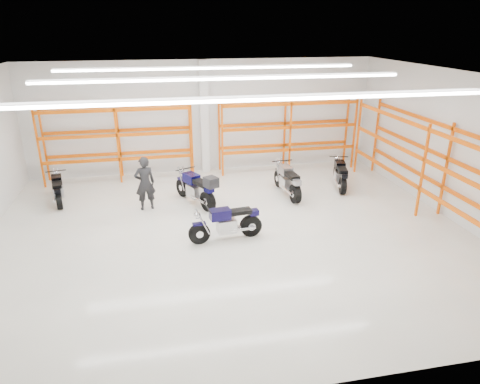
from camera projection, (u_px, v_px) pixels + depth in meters
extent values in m
plane|color=beige|center=(230.00, 232.00, 12.67)|extent=(14.00, 14.00, 0.00)
cube|color=silver|center=(204.00, 117.00, 17.33)|extent=(14.00, 0.02, 4.50)
cube|color=silver|center=(298.00, 276.00, 6.37)|extent=(14.00, 0.02, 4.50)
cube|color=silver|center=(453.00, 147.00, 13.12)|extent=(0.02, 12.00, 4.50)
cube|color=white|center=(228.00, 76.00, 11.03)|extent=(14.00, 12.00, 0.02)
cube|color=white|center=(255.00, 99.00, 8.33)|extent=(10.00, 0.22, 0.10)
cube|color=white|center=(225.00, 78.00, 11.52)|extent=(10.00, 0.22, 0.10)
cube|color=white|center=(211.00, 68.00, 14.26)|extent=(10.00, 0.22, 0.10)
cylinder|color=black|center=(199.00, 234.00, 11.92)|extent=(0.62, 0.20, 0.61)
cylinder|color=black|center=(251.00, 226.00, 12.37)|extent=(0.65, 0.26, 0.63)
cylinder|color=silver|center=(199.00, 234.00, 11.92)|extent=(0.22, 0.17, 0.20)
cylinder|color=silver|center=(251.00, 226.00, 12.37)|extent=(0.25, 0.23, 0.22)
cube|color=black|center=(199.00, 224.00, 11.81)|extent=(0.38, 0.20, 0.06)
cube|color=#B7B7BC|center=(227.00, 226.00, 12.11)|extent=(0.57, 0.43, 0.39)
cube|color=#A5A5AA|center=(239.00, 227.00, 12.26)|extent=(0.72, 0.21, 0.08)
cube|color=black|center=(220.00, 214.00, 11.91)|extent=(0.61, 0.42, 0.29)
cube|color=black|center=(239.00, 212.00, 12.08)|extent=(0.71, 0.39, 0.12)
cube|color=black|center=(254.00, 212.00, 12.24)|extent=(0.29, 0.26, 0.16)
cylinder|color=black|center=(208.00, 208.00, 11.73)|extent=(0.13, 0.71, 0.04)
sphere|color=silver|center=(197.00, 215.00, 11.70)|extent=(0.19, 0.19, 0.19)
cylinder|color=silver|center=(243.00, 229.00, 12.13)|extent=(0.77, 0.19, 0.09)
cylinder|color=black|center=(59.00, 187.00, 15.41)|extent=(0.22, 0.58, 0.57)
cylinder|color=black|center=(59.00, 201.00, 14.18)|extent=(0.28, 0.61, 0.59)
cylinder|color=silver|center=(59.00, 187.00, 15.41)|extent=(0.17, 0.21, 0.19)
cylinder|color=silver|center=(59.00, 201.00, 14.18)|extent=(0.23, 0.24, 0.21)
cube|color=black|center=(57.00, 180.00, 15.30)|extent=(0.21, 0.36, 0.06)
cube|color=#B7B7BC|center=(58.00, 191.00, 14.73)|extent=(0.43, 0.55, 0.36)
cube|color=#A5A5AA|center=(59.00, 197.00, 14.46)|extent=(0.24, 0.67, 0.08)
cube|color=black|center=(57.00, 180.00, 14.75)|extent=(0.42, 0.58, 0.27)
cube|color=black|center=(57.00, 184.00, 14.29)|extent=(0.40, 0.67, 0.11)
cube|color=black|center=(57.00, 191.00, 13.98)|extent=(0.25, 0.28, 0.15)
cylinder|color=black|center=(56.00, 171.00, 14.95)|extent=(0.66, 0.16, 0.03)
sphere|color=silver|center=(56.00, 173.00, 15.25)|extent=(0.18, 0.18, 0.18)
cylinder|color=silver|center=(54.00, 198.00, 14.37)|extent=(0.22, 0.71, 0.09)
cylinder|color=black|center=(182.00, 188.00, 15.23)|extent=(0.41, 0.64, 0.65)
cylinder|color=black|center=(208.00, 201.00, 14.02)|extent=(0.48, 0.69, 0.68)
cylinder|color=silver|center=(182.00, 188.00, 15.23)|extent=(0.23, 0.26, 0.22)
cylinder|color=silver|center=(208.00, 201.00, 14.02)|extent=(0.30, 0.31, 0.24)
cube|color=#0A0843|center=(182.00, 179.00, 15.11)|extent=(0.32, 0.42, 0.07)
cube|color=#B7B7BC|center=(195.00, 191.00, 14.56)|extent=(0.60, 0.68, 0.41)
cube|color=#A5A5AA|center=(202.00, 198.00, 14.29)|extent=(0.46, 0.74, 0.09)
cube|color=#0A0843|center=(191.00, 178.00, 14.55)|extent=(0.60, 0.71, 0.30)
cube|color=black|center=(201.00, 183.00, 14.10)|extent=(0.61, 0.79, 0.13)
cube|color=#0A0843|center=(209.00, 189.00, 13.80)|extent=(0.34, 0.36, 0.17)
cylinder|color=black|center=(185.00, 169.00, 14.73)|extent=(0.70, 0.38, 0.04)
sphere|color=silver|center=(181.00, 171.00, 15.04)|extent=(0.21, 0.21, 0.21)
cylinder|color=silver|center=(198.00, 199.00, 14.16)|extent=(0.45, 0.77, 0.10)
cube|color=black|center=(211.00, 182.00, 13.60)|extent=(0.52, 0.54, 0.33)
cylinder|color=black|center=(279.00, 179.00, 16.12)|extent=(0.18, 0.66, 0.65)
cylinder|color=black|center=(295.00, 194.00, 14.65)|extent=(0.25, 0.69, 0.68)
cylinder|color=silver|center=(279.00, 179.00, 16.12)|extent=(0.17, 0.23, 0.22)
cylinder|color=silver|center=(295.00, 194.00, 14.65)|extent=(0.24, 0.26, 0.24)
cube|color=gray|center=(279.00, 170.00, 16.00)|extent=(0.19, 0.40, 0.07)
cube|color=#B7B7BC|center=(287.00, 183.00, 15.31)|extent=(0.43, 0.60, 0.41)
cube|color=#A5A5AA|center=(291.00, 190.00, 14.98)|extent=(0.19, 0.77, 0.09)
cube|color=gray|center=(286.00, 170.00, 15.34)|extent=(0.42, 0.64, 0.31)
cube|color=black|center=(292.00, 176.00, 14.79)|extent=(0.38, 0.74, 0.13)
cube|color=gray|center=(297.00, 182.00, 14.41)|extent=(0.26, 0.30, 0.17)
cylinder|color=black|center=(282.00, 161.00, 15.58)|extent=(0.76, 0.10, 0.04)
sphere|color=silver|center=(279.00, 163.00, 15.94)|extent=(0.21, 0.21, 0.21)
cylinder|color=silver|center=(287.00, 191.00, 14.90)|extent=(0.16, 0.82, 0.10)
cylinder|color=black|center=(336.00, 172.00, 16.86)|extent=(0.27, 0.62, 0.61)
cylinder|color=black|center=(343.00, 186.00, 15.45)|extent=(0.33, 0.65, 0.63)
cylinder|color=silver|center=(336.00, 172.00, 16.86)|extent=(0.19, 0.23, 0.20)
cylinder|color=silver|center=(343.00, 186.00, 15.45)|extent=(0.25, 0.26, 0.22)
cube|color=black|center=(337.00, 165.00, 16.75)|extent=(0.24, 0.39, 0.06)
cube|color=#B7B7BC|center=(340.00, 176.00, 16.08)|extent=(0.48, 0.60, 0.38)
cube|color=#A5A5AA|center=(341.00, 182.00, 15.76)|extent=(0.29, 0.71, 0.08)
cube|color=black|center=(340.00, 165.00, 16.11)|extent=(0.47, 0.63, 0.28)
cube|color=black|center=(342.00, 170.00, 15.59)|extent=(0.46, 0.72, 0.12)
cube|color=black|center=(344.00, 176.00, 15.22)|extent=(0.28, 0.31, 0.16)
cylinder|color=black|center=(339.00, 157.00, 16.35)|extent=(0.69, 0.21, 0.04)
sphere|color=silver|center=(337.00, 158.00, 16.69)|extent=(0.19, 0.19, 0.19)
cylinder|color=silver|center=(337.00, 182.00, 15.73)|extent=(0.27, 0.76, 0.09)
imported|color=black|center=(145.00, 183.00, 13.96)|extent=(0.73, 0.55, 1.81)
cube|color=white|center=(204.00, 118.00, 17.17)|extent=(0.32, 0.32, 4.50)
cube|color=orange|center=(44.00, 143.00, 16.37)|extent=(0.07, 0.07, 3.00)
cube|color=orange|center=(39.00, 149.00, 15.64)|extent=(0.07, 0.07, 3.00)
cube|color=orange|center=(119.00, 140.00, 16.88)|extent=(0.07, 0.07, 3.00)
cube|color=orange|center=(118.00, 145.00, 16.15)|extent=(0.07, 0.07, 3.00)
cube|color=orange|center=(190.00, 136.00, 17.39)|extent=(0.07, 0.07, 3.00)
cube|color=orange|center=(192.00, 141.00, 16.66)|extent=(0.07, 0.07, 3.00)
cube|color=orange|center=(121.00, 153.00, 17.08)|extent=(5.60, 0.07, 0.12)
cube|color=orange|center=(119.00, 159.00, 16.35)|extent=(5.60, 0.07, 0.12)
cube|color=orange|center=(118.00, 130.00, 16.74)|extent=(5.60, 0.07, 0.12)
cube|color=orange|center=(117.00, 135.00, 16.01)|extent=(5.60, 0.07, 0.12)
cube|color=orange|center=(116.00, 106.00, 16.40)|extent=(5.60, 0.07, 0.12)
cube|color=orange|center=(114.00, 110.00, 15.67)|extent=(5.60, 0.07, 0.12)
cube|color=orange|center=(219.00, 135.00, 17.60)|extent=(0.07, 0.07, 3.00)
cube|color=orange|center=(222.00, 140.00, 16.87)|extent=(0.07, 0.07, 3.00)
cube|color=orange|center=(284.00, 132.00, 18.11)|extent=(0.07, 0.07, 3.00)
cube|color=orange|center=(290.00, 136.00, 17.38)|extent=(0.07, 0.07, 3.00)
cube|color=orange|center=(346.00, 129.00, 18.62)|extent=(0.07, 0.07, 3.00)
cube|color=orange|center=(354.00, 133.00, 17.89)|extent=(0.07, 0.07, 3.00)
cube|color=orange|center=(284.00, 145.00, 18.32)|extent=(5.60, 0.07, 0.12)
cube|color=orange|center=(290.00, 150.00, 17.59)|extent=(5.60, 0.07, 0.12)
cube|color=orange|center=(285.00, 123.00, 17.97)|extent=(5.60, 0.07, 0.12)
cube|color=orange|center=(291.00, 127.00, 17.24)|extent=(5.60, 0.07, 0.12)
cube|color=orange|center=(286.00, 101.00, 17.63)|extent=(5.60, 0.07, 0.12)
cube|color=orange|center=(292.00, 104.00, 16.90)|extent=(5.60, 0.07, 0.12)
cube|color=orange|center=(446.00, 170.00, 13.37)|extent=(0.07, 0.07, 3.00)
cube|color=orange|center=(423.00, 172.00, 13.23)|extent=(0.07, 0.07, 3.00)
cube|color=orange|center=(376.00, 136.00, 17.48)|extent=(0.07, 0.07, 3.00)
cube|color=orange|center=(358.00, 137.00, 17.34)|extent=(0.07, 0.07, 3.00)
cube|color=orange|center=(443.00, 187.00, 13.58)|extent=(0.07, 9.00, 0.12)
cube|color=orange|center=(420.00, 189.00, 13.44)|extent=(0.07, 9.00, 0.12)
cube|color=orange|center=(448.00, 159.00, 13.24)|extent=(0.07, 9.00, 0.12)
cube|color=orange|center=(425.00, 160.00, 13.09)|extent=(0.07, 9.00, 0.12)
cube|color=orange|center=(453.00, 129.00, 12.89)|extent=(0.07, 9.00, 0.12)
cube|color=orange|center=(430.00, 130.00, 12.75)|extent=(0.07, 9.00, 0.12)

